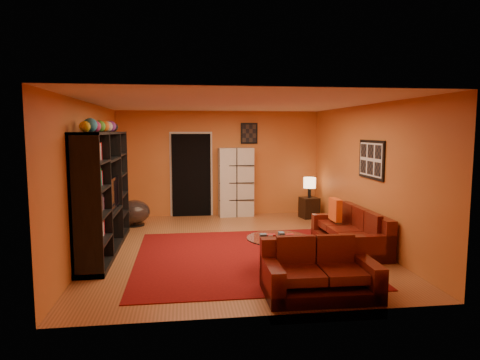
{
  "coord_description": "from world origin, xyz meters",
  "views": [
    {
      "loc": [
        -0.91,
        -7.63,
        2.12
      ],
      "look_at": [
        0.13,
        0.1,
        1.22
      ],
      "focal_mm": 32.0,
      "sensor_mm": 36.0,
      "label": 1
    }
  ],
  "objects": [
    {
      "name": "floor",
      "position": [
        0.0,
        0.0,
        0.0
      ],
      "size": [
        6.0,
        6.0,
        0.0
      ],
      "primitive_type": "plane",
      "color": "brown",
      "rests_on": "ground"
    },
    {
      "name": "ceiling",
      "position": [
        0.0,
        0.0,
        2.6
      ],
      "size": [
        6.0,
        6.0,
        0.0
      ],
      "primitive_type": "plane",
      "rotation": [
        3.14,
        0.0,
        0.0
      ],
      "color": "white",
      "rests_on": "wall_back"
    },
    {
      "name": "wall_back",
      "position": [
        0.0,
        3.0,
        1.3
      ],
      "size": [
        6.0,
        0.0,
        6.0
      ],
      "primitive_type": "plane",
      "rotation": [
        1.57,
        0.0,
        0.0
      ],
      "color": "#C0632A",
      "rests_on": "floor"
    },
    {
      "name": "wall_front",
      "position": [
        0.0,
        -3.0,
        1.3
      ],
      "size": [
        6.0,
        0.0,
        6.0
      ],
      "primitive_type": "plane",
      "rotation": [
        -1.57,
        0.0,
        0.0
      ],
      "color": "#C0632A",
      "rests_on": "floor"
    },
    {
      "name": "wall_left",
      "position": [
        -2.5,
        0.0,
        1.3
      ],
      "size": [
        0.0,
        6.0,
        6.0
      ],
      "primitive_type": "plane",
      "rotation": [
        1.57,
        0.0,
        1.57
      ],
      "color": "#C0632A",
      "rests_on": "floor"
    },
    {
      "name": "wall_right",
      "position": [
        2.5,
        0.0,
        1.3
      ],
      "size": [
        0.0,
        6.0,
        6.0
      ],
      "primitive_type": "plane",
      "rotation": [
        1.57,
        0.0,
        -1.57
      ],
      "color": "#C0632A",
      "rests_on": "floor"
    },
    {
      "name": "rug",
      "position": [
        0.1,
        -0.7,
        0.01
      ],
      "size": [
        3.6,
        3.6,
        0.01
      ],
      "primitive_type": "cube",
      "color": "#57090A",
      "rests_on": "floor"
    },
    {
      "name": "doorway",
      "position": [
        -0.7,
        2.96,
        1.02
      ],
      "size": [
        0.95,
        0.1,
        2.04
      ],
      "primitive_type": "cube",
      "color": "black",
      "rests_on": "floor"
    },
    {
      "name": "wall_art_right",
      "position": [
        2.48,
        -0.3,
        1.6
      ],
      "size": [
        0.03,
        1.0,
        0.7
      ],
      "primitive_type": "cube",
      "color": "black",
      "rests_on": "wall_right"
    },
    {
      "name": "wall_art_back",
      "position": [
        0.75,
        2.98,
        2.05
      ],
      "size": [
        0.42,
        0.03,
        0.52
      ],
      "primitive_type": "cube",
      "color": "black",
      "rests_on": "wall_back"
    },
    {
      "name": "entertainment_unit",
      "position": [
        -2.27,
        0.0,
        1.05
      ],
      "size": [
        0.45,
        3.0,
        2.1
      ],
      "primitive_type": "cube",
      "color": "black",
      "rests_on": "floor"
    },
    {
      "name": "tv",
      "position": [
        -2.23,
        0.0,
        1.01
      ],
      "size": [
        0.99,
        0.13,
        0.57
      ],
      "primitive_type": "imported",
      "rotation": [
        0.0,
        0.0,
        1.57
      ],
      "color": "black",
      "rests_on": "entertainment_unit"
    },
    {
      "name": "sofa",
      "position": [
        2.13,
        -0.42,
        0.29
      ],
      "size": [
        0.81,
        1.96,
        0.85
      ],
      "rotation": [
        0.0,
        0.0,
        0.0
      ],
      "color": "#480F09",
      "rests_on": "rug"
    },
    {
      "name": "loveseat",
      "position": [
        0.82,
        -2.42,
        0.29
      ],
      "size": [
        1.45,
        0.89,
        0.85
      ],
      "rotation": [
        0.0,
        0.0,
        1.55
      ],
      "color": "#480F09",
      "rests_on": "rug"
    },
    {
      "name": "throw_pillow",
      "position": [
        1.95,
        0.04,
        0.63
      ],
      "size": [
        0.12,
        0.42,
        0.42
      ],
      "primitive_type": "cube",
      "color": "#E75419",
      "rests_on": "sofa"
    },
    {
      "name": "coffee_table",
      "position": [
        0.53,
        -1.38,
        0.45
      ],
      "size": [
        0.97,
        0.97,
        0.49
      ],
      "rotation": [
        0.0,
        0.0,
        -0.05
      ],
      "color": "silver",
      "rests_on": "floor"
    },
    {
      "name": "storage_cabinet",
      "position": [
        0.39,
        2.8,
        0.85
      ],
      "size": [
        0.87,
        0.42,
        1.7
      ],
      "primitive_type": "cube",
      "rotation": [
        0.0,
        0.0,
        0.05
      ],
      "color": "beige",
      "rests_on": "floor"
    },
    {
      "name": "bowl_chair",
      "position": [
        -2.0,
        2.0,
        0.31
      ],
      "size": [
        0.7,
        0.7,
        0.57
      ],
      "color": "black",
      "rests_on": "floor"
    },
    {
      "name": "side_table",
      "position": [
        2.13,
        2.32,
        0.25
      ],
      "size": [
        0.46,
        0.46,
        0.5
      ],
      "primitive_type": "cube",
      "rotation": [
        0.0,
        0.0,
        0.17
      ],
      "color": "black",
      "rests_on": "floor"
    },
    {
      "name": "table_lamp",
      "position": [
        2.13,
        2.32,
        0.85
      ],
      "size": [
        0.29,
        0.29,
        0.49
      ],
      "color": "black",
      "rests_on": "side_table"
    }
  ]
}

